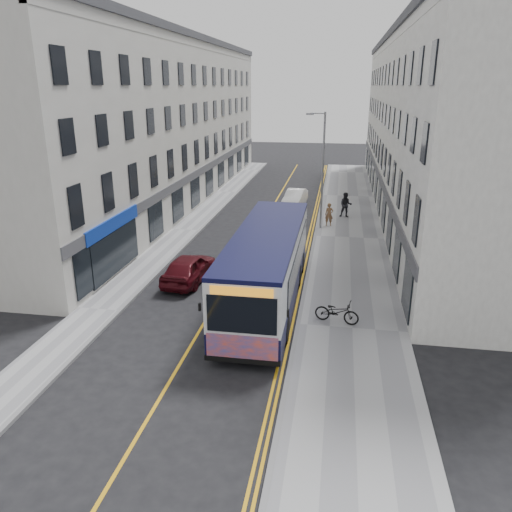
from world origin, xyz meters
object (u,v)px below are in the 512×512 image
(car_white, at_px, (295,198))
(bicycle, at_px, (337,312))
(pedestrian_far, at_px, (346,205))
(streetlamp, at_px, (322,167))
(city_bus, at_px, (267,265))
(car_maroon, at_px, (189,268))
(pedestrian_near, at_px, (329,215))

(car_white, bearing_deg, bicycle, -73.33)
(bicycle, bearing_deg, pedestrian_far, 11.56)
(streetlamp, height_order, car_white, streetlamp)
(city_bus, distance_m, car_maroon, 4.94)
(bicycle, xyz_separation_m, pedestrian_near, (-0.77, 15.49, 0.32))
(city_bus, bearing_deg, pedestrian_near, 79.83)
(pedestrian_near, height_order, car_white, pedestrian_near)
(car_white, xyz_separation_m, car_maroon, (-3.80, -18.00, 0.06))
(streetlamp, distance_m, bicycle, 15.35)
(streetlamp, height_order, car_maroon, streetlamp)
(bicycle, height_order, car_maroon, car_maroon)
(city_bus, bearing_deg, car_white, 91.56)
(pedestrian_near, relative_size, pedestrian_far, 0.86)
(streetlamp, relative_size, car_white, 1.93)
(streetlamp, relative_size, city_bus, 0.67)
(pedestrian_far, relative_size, car_white, 0.45)
(bicycle, bearing_deg, car_maroon, 76.36)
(pedestrian_far, height_order, car_white, pedestrian_far)
(car_white, bearing_deg, city_bus, -81.62)
(bicycle, relative_size, car_white, 0.46)
(pedestrian_far, bearing_deg, pedestrian_near, -112.21)
(city_bus, xyz_separation_m, pedestrian_far, (3.64, 16.45, -0.85))
(streetlamp, distance_m, pedestrian_far, 5.07)
(streetlamp, relative_size, car_maroon, 1.84)
(bicycle, distance_m, car_white, 22.11)
(pedestrian_near, bearing_deg, streetlamp, -136.33)
(bicycle, height_order, pedestrian_near, pedestrian_near)
(pedestrian_near, xyz_separation_m, pedestrian_far, (1.17, 2.69, 0.13))
(city_bus, distance_m, pedestrian_near, 14.01)
(car_white, bearing_deg, streetlamp, -64.39)
(city_bus, relative_size, car_white, 2.90)
(city_bus, bearing_deg, pedestrian_far, 77.53)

